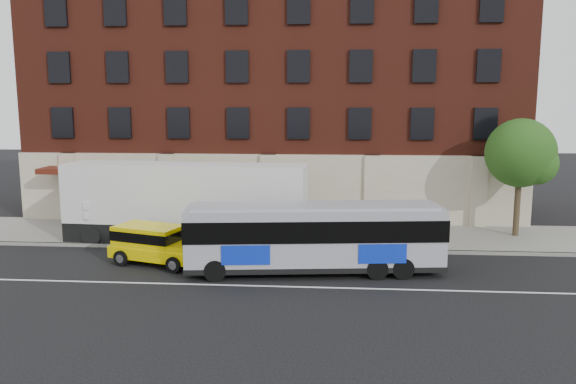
# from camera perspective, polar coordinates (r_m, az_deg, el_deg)

# --- Properties ---
(ground) EXTENTS (120.00, 120.00, 0.00)m
(ground) POSITION_cam_1_polar(r_m,az_deg,el_deg) (22.81, -5.27, -9.59)
(ground) COLOR black
(ground) RESTS_ON ground
(sidewalk) EXTENTS (60.00, 6.00, 0.15)m
(sidewalk) POSITION_cam_1_polar(r_m,az_deg,el_deg) (31.36, -2.51, -4.19)
(sidewalk) COLOR gray
(sidewalk) RESTS_ON ground
(kerb) EXTENTS (60.00, 0.25, 0.15)m
(kerb) POSITION_cam_1_polar(r_m,az_deg,el_deg) (28.47, -3.24, -5.59)
(kerb) COLOR gray
(kerb) RESTS_ON ground
(lane_line) EXTENTS (60.00, 0.12, 0.01)m
(lane_line) POSITION_cam_1_polar(r_m,az_deg,el_deg) (23.28, -5.06, -9.19)
(lane_line) COLOR white
(lane_line) RESTS_ON ground
(building) EXTENTS (30.00, 12.10, 15.00)m
(building) POSITION_cam_1_polar(r_m,az_deg,el_deg) (38.38, -1.16, 9.57)
(building) COLOR #5C2115
(building) RESTS_ON sidewalk
(sign_pole) EXTENTS (0.30, 0.20, 2.50)m
(sign_pole) POSITION_cam_1_polar(r_m,az_deg,el_deg) (30.59, -19.23, -2.41)
(sign_pole) COLOR gray
(sign_pole) RESTS_ON ground
(street_tree) EXTENTS (3.60, 3.60, 6.20)m
(street_tree) POSITION_cam_1_polar(r_m,az_deg,el_deg) (32.43, 22.08, 3.35)
(street_tree) COLOR #322719
(street_tree) RESTS_ON sidewalk
(city_bus) EXTENTS (11.01, 3.53, 2.96)m
(city_bus) POSITION_cam_1_polar(r_m,az_deg,el_deg) (24.40, 2.65, -4.31)
(city_bus) COLOR #A0A1AA
(city_bus) RESTS_ON ground
(yellow_suv) EXTENTS (4.62, 2.98, 1.72)m
(yellow_suv) POSITION_cam_1_polar(r_m,az_deg,el_deg) (26.58, -13.09, -4.86)
(yellow_suv) COLOR #FDDF00
(yellow_suv) RESTS_ON ground
(shipping_container) EXTENTS (12.39, 3.20, 4.09)m
(shipping_container) POSITION_cam_1_polar(r_m,az_deg,el_deg) (29.81, -10.06, -1.21)
(shipping_container) COLOR black
(shipping_container) RESTS_ON ground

